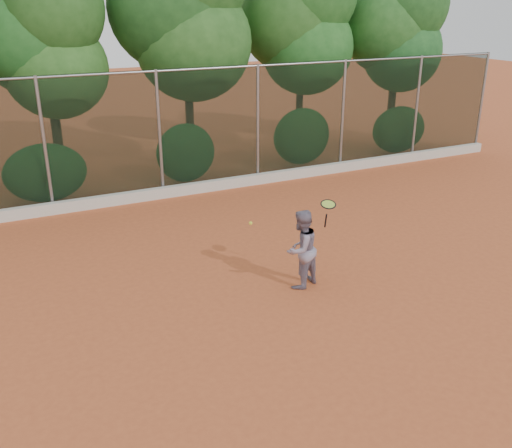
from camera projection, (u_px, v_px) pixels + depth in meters
name	position (u px, v px, depth m)	size (l,w,h in m)	color
ground	(280.00, 306.00, 10.40)	(80.00, 80.00, 0.00)	#BE572D
concrete_curb	(165.00, 192.00, 16.04)	(24.00, 0.20, 0.30)	beige
tennis_player	(301.00, 249.00, 10.84)	(0.76, 0.59, 1.56)	gray
chainlink_fence	(159.00, 131.00, 15.56)	(24.09, 0.09, 3.50)	black
foliage_backdrop	(114.00, 30.00, 16.06)	(23.70, 3.63, 7.55)	#3E2A18
tennis_racket	(328.00, 206.00, 10.64)	(0.38, 0.37, 0.56)	black
tennis_ball_in_flight	(251.00, 223.00, 9.58)	(0.06, 0.06, 0.06)	yellow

